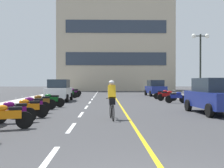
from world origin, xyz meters
TOP-DOWN VIEW (x-y plane):
  - ground_plane at (0.00, 21.00)m, footprint 140.00×140.00m
  - curb_left at (-7.20, 24.00)m, footprint 2.40×72.00m
  - curb_right at (7.20, 24.00)m, footprint 2.40×72.00m
  - lane_dash_0 at (-2.00, 2.00)m, footprint 0.14×2.20m
  - lane_dash_1 at (-2.00, 6.00)m, footprint 0.14×2.20m
  - lane_dash_2 at (-2.00, 10.00)m, footprint 0.14×2.20m
  - lane_dash_3 at (-2.00, 14.00)m, footprint 0.14×2.20m
  - lane_dash_4 at (-2.00, 18.00)m, footprint 0.14×2.20m
  - lane_dash_5 at (-2.00, 22.00)m, footprint 0.14×2.20m
  - lane_dash_6 at (-2.00, 26.00)m, footprint 0.14×2.20m
  - lane_dash_7 at (-2.00, 30.00)m, footprint 0.14×2.20m
  - lane_dash_8 at (-2.00, 34.00)m, footprint 0.14×2.20m
  - lane_dash_9 at (-2.00, 38.00)m, footprint 0.14×2.20m
  - lane_dash_10 at (-2.00, 42.00)m, footprint 0.14×2.20m
  - lane_dash_11 at (-2.00, 46.00)m, footprint 0.14×2.20m
  - centre_line_yellow at (0.25, 24.00)m, footprint 0.12×66.00m
  - office_building at (1.15, 49.39)m, footprint 20.99×8.90m
  - street_lamp_mid at (7.02, 18.81)m, footprint 1.46×0.36m
  - parked_car_near at (4.74, 10.13)m, footprint 2.10×4.28m
  - parked_car_mid at (-4.68, 19.67)m, footprint 1.93×4.21m
  - parked_car_far at (4.98, 28.01)m, footprint 2.07×4.27m
  - motorcycle_1 at (-4.14, 5.65)m, footprint 1.64×0.78m
  - motorcycle_2 at (-4.39, 7.16)m, footprint 1.64×0.78m
  - motorcycle_3 at (-4.21, 8.61)m, footprint 1.65×0.77m
  - motorcycle_4 at (-4.47, 10.41)m, footprint 1.65×0.78m
  - motorcycle_5 at (-4.52, 12.44)m, footprint 1.66×0.72m
  - motorcycle_6 at (-4.25, 14.02)m, footprint 1.70×0.60m
  - motorcycle_7 at (4.64, 17.27)m, footprint 1.70×0.60m
  - motorcycle_8 at (4.52, 19.82)m, footprint 1.70×0.60m
  - motorcycle_9 at (4.56, 21.80)m, footprint 1.68×0.67m
  - motorcycle_10 at (-4.36, 23.97)m, footprint 1.68×0.65m
  - motorcycle_11 at (-4.21, 25.55)m, footprint 1.66×0.74m
  - motorcycle_12 at (-4.56, 27.50)m, footprint 1.69×0.61m
  - motorcycle_13 at (-4.45, 28.91)m, footprint 1.70×0.60m
  - cyclist_rider at (-0.51, 8.18)m, footprint 0.42×1.77m

SIDE VIEW (x-z plane):
  - ground_plane at x=0.00m, z-range 0.00..0.00m
  - lane_dash_0 at x=-2.00m, z-range 0.00..0.01m
  - lane_dash_1 at x=-2.00m, z-range 0.00..0.01m
  - lane_dash_2 at x=-2.00m, z-range 0.00..0.01m
  - lane_dash_3 at x=-2.00m, z-range 0.00..0.01m
  - lane_dash_4 at x=-2.00m, z-range 0.00..0.01m
  - lane_dash_5 at x=-2.00m, z-range 0.00..0.01m
  - lane_dash_6 at x=-2.00m, z-range 0.00..0.01m
  - lane_dash_7 at x=-2.00m, z-range 0.00..0.01m
  - lane_dash_8 at x=-2.00m, z-range 0.00..0.01m
  - lane_dash_9 at x=-2.00m, z-range 0.00..0.01m
  - lane_dash_10 at x=-2.00m, z-range 0.00..0.01m
  - lane_dash_11 at x=-2.00m, z-range 0.00..0.01m
  - centre_line_yellow at x=0.25m, z-range 0.00..0.01m
  - curb_left at x=-7.20m, z-range 0.00..0.12m
  - curb_right at x=7.20m, z-range 0.00..0.12m
  - motorcycle_1 at x=-4.14m, z-range 0.01..0.93m
  - motorcycle_2 at x=-4.39m, z-range 0.01..0.93m
  - motorcycle_3 at x=-4.21m, z-range 0.01..0.93m
  - motorcycle_4 at x=-4.47m, z-range 0.01..0.93m
  - motorcycle_5 at x=-4.52m, z-range 0.01..0.93m
  - motorcycle_6 at x=-4.25m, z-range 0.01..0.93m
  - motorcycle_7 at x=4.64m, z-range 0.01..0.93m
  - motorcycle_8 at x=4.52m, z-range 0.01..0.93m
  - motorcycle_9 at x=4.56m, z-range 0.01..0.93m
  - motorcycle_10 at x=-4.36m, z-range 0.01..0.93m
  - motorcycle_11 at x=-4.21m, z-range 0.01..0.93m
  - motorcycle_12 at x=-4.56m, z-range 0.01..0.93m
  - motorcycle_13 at x=-4.45m, z-range 0.01..0.93m
  - cyclist_rider at x=-0.51m, z-range 0.03..1.74m
  - parked_car_near at x=4.74m, z-range 0.01..1.83m
  - parked_car_mid at x=-4.68m, z-range 0.01..1.83m
  - parked_car_far at x=4.98m, z-range 0.01..1.83m
  - street_lamp_mid at x=7.02m, z-range 1.35..6.79m
  - office_building at x=1.15m, z-range 0.00..18.83m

